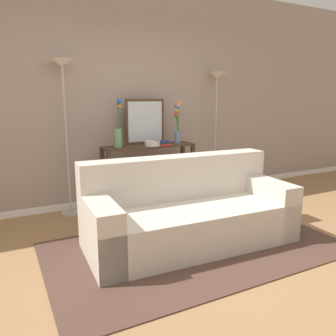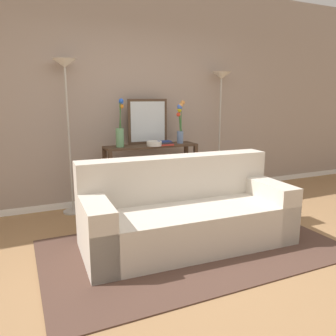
{
  "view_description": "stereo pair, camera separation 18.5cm",
  "coord_description": "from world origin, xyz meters",
  "px_view_note": "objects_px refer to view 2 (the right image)",
  "views": [
    {
      "loc": [
        -1.64,
        -2.35,
        1.49
      ],
      "look_at": [
        0.14,
        1.12,
        0.67
      ],
      "focal_mm": 35.83,
      "sensor_mm": 36.0,
      "label": 1
    },
    {
      "loc": [
        -1.47,
        -2.43,
        1.49
      ],
      "look_at": [
        0.14,
        1.12,
        0.67
      ],
      "focal_mm": 35.83,
      "sensor_mm": 36.0,
      "label": 2
    }
  ],
  "objects_px": {
    "couch": "(185,214)",
    "console_table": "(151,164)",
    "floor_lamp_right": "(221,99)",
    "vase_short_flowers": "(180,123)",
    "fruit_bowl": "(154,143)",
    "vase_tall_flowers": "(120,131)",
    "wall_mirror": "(148,122)",
    "book_stack": "(165,143)",
    "book_row_under_console": "(129,204)",
    "floor_lamp_left": "(66,94)"
  },
  "relations": [
    {
      "from": "couch",
      "to": "console_table",
      "type": "xyz_separation_m",
      "value": [
        0.16,
        1.34,
        0.27
      ]
    },
    {
      "from": "floor_lamp_right",
      "to": "vase_short_flowers",
      "type": "distance_m",
      "value": 0.82
    },
    {
      "from": "fruit_bowl",
      "to": "vase_tall_flowers",
      "type": "bearing_deg",
      "value": 168.88
    },
    {
      "from": "vase_tall_flowers",
      "to": "wall_mirror",
      "type": "bearing_deg",
      "value": 19.0
    },
    {
      "from": "wall_mirror",
      "to": "console_table",
      "type": "bearing_deg",
      "value": -93.7
    },
    {
      "from": "floor_lamp_right",
      "to": "book_stack",
      "type": "bearing_deg",
      "value": -167.62
    },
    {
      "from": "wall_mirror",
      "to": "book_row_under_console",
      "type": "height_order",
      "value": "wall_mirror"
    },
    {
      "from": "couch",
      "to": "floor_lamp_right",
      "type": "height_order",
      "value": "floor_lamp_right"
    },
    {
      "from": "couch",
      "to": "fruit_bowl",
      "type": "distance_m",
      "value": 1.38
    },
    {
      "from": "couch",
      "to": "console_table",
      "type": "bearing_deg",
      "value": 83.32
    },
    {
      "from": "couch",
      "to": "wall_mirror",
      "type": "relative_size",
      "value": 3.46
    },
    {
      "from": "console_table",
      "to": "fruit_bowl",
      "type": "relative_size",
      "value": 6.21
    },
    {
      "from": "fruit_bowl",
      "to": "floor_lamp_right",
      "type": "bearing_deg",
      "value": 10.35
    },
    {
      "from": "wall_mirror",
      "to": "vase_short_flowers",
      "type": "xyz_separation_m",
      "value": [
        0.43,
        -0.15,
        -0.02
      ]
    },
    {
      "from": "vase_tall_flowers",
      "to": "fruit_bowl",
      "type": "xyz_separation_m",
      "value": [
        0.44,
        -0.09,
        -0.18
      ]
    },
    {
      "from": "couch",
      "to": "vase_tall_flowers",
      "type": "relative_size",
      "value": 3.42
    },
    {
      "from": "vase_short_flowers",
      "to": "book_stack",
      "type": "distance_m",
      "value": 0.39
    },
    {
      "from": "couch",
      "to": "floor_lamp_left",
      "type": "relative_size",
      "value": 1.1
    },
    {
      "from": "console_table",
      "to": "book_stack",
      "type": "distance_m",
      "value": 0.36
    },
    {
      "from": "fruit_bowl",
      "to": "book_stack",
      "type": "height_order",
      "value": "fruit_bowl"
    },
    {
      "from": "couch",
      "to": "vase_short_flowers",
      "type": "bearing_deg",
      "value": 65.88
    },
    {
      "from": "vase_tall_flowers",
      "to": "vase_short_flowers",
      "type": "relative_size",
      "value": 1.04
    },
    {
      "from": "vase_tall_flowers",
      "to": "couch",
      "type": "bearing_deg",
      "value": -78.04
    },
    {
      "from": "vase_tall_flowers",
      "to": "floor_lamp_left",
      "type": "bearing_deg",
      "value": 168.64
    },
    {
      "from": "wall_mirror",
      "to": "book_row_under_console",
      "type": "distance_m",
      "value": 1.17
    },
    {
      "from": "book_row_under_console",
      "to": "couch",
      "type": "bearing_deg",
      "value": -82.12
    },
    {
      "from": "vase_short_flowers",
      "to": "book_stack",
      "type": "xyz_separation_m",
      "value": [
        -0.28,
        -0.1,
        -0.26
      ]
    },
    {
      "from": "wall_mirror",
      "to": "book_row_under_console",
      "type": "xyz_separation_m",
      "value": [
        -0.35,
        -0.14,
        -1.11
      ]
    },
    {
      "from": "console_table",
      "to": "vase_tall_flowers",
      "type": "relative_size",
      "value": 2.05
    },
    {
      "from": "floor_lamp_left",
      "to": "floor_lamp_right",
      "type": "relative_size",
      "value": 1.04
    },
    {
      "from": "console_table",
      "to": "wall_mirror",
      "type": "relative_size",
      "value": 2.08
    },
    {
      "from": "floor_lamp_right",
      "to": "book_stack",
      "type": "xyz_separation_m",
      "value": [
        -1.02,
        -0.22,
        -0.58
      ]
    },
    {
      "from": "vase_tall_flowers",
      "to": "fruit_bowl",
      "type": "bearing_deg",
      "value": -11.12
    },
    {
      "from": "book_row_under_console",
      "to": "fruit_bowl",
      "type": "bearing_deg",
      "value": -16.29
    },
    {
      "from": "couch",
      "to": "book_stack",
      "type": "distance_m",
      "value": 1.39
    },
    {
      "from": "floor_lamp_left",
      "to": "book_stack",
      "type": "relative_size",
      "value": 8.91
    },
    {
      "from": "floor_lamp_right",
      "to": "vase_tall_flowers",
      "type": "xyz_separation_m",
      "value": [
        -1.62,
        -0.13,
        -0.4
      ]
    },
    {
      "from": "floor_lamp_left",
      "to": "fruit_bowl",
      "type": "height_order",
      "value": "floor_lamp_left"
    },
    {
      "from": "vase_tall_flowers",
      "to": "fruit_bowl",
      "type": "relative_size",
      "value": 3.03
    },
    {
      "from": "floor_lamp_left",
      "to": "vase_short_flowers",
      "type": "relative_size",
      "value": 3.24
    },
    {
      "from": "vase_tall_flowers",
      "to": "book_stack",
      "type": "bearing_deg",
      "value": -9.03
    },
    {
      "from": "vase_tall_flowers",
      "to": "vase_short_flowers",
      "type": "distance_m",
      "value": 0.88
    },
    {
      "from": "couch",
      "to": "floor_lamp_right",
      "type": "distance_m",
      "value": 2.29
    },
    {
      "from": "console_table",
      "to": "floor_lamp_left",
      "type": "height_order",
      "value": "floor_lamp_left"
    },
    {
      "from": "floor_lamp_right",
      "to": "fruit_bowl",
      "type": "relative_size",
      "value": 9.0
    },
    {
      "from": "book_row_under_console",
      "to": "console_table",
      "type": "bearing_deg",
      "value": 0.0
    },
    {
      "from": "floor_lamp_left",
      "to": "console_table",
      "type": "bearing_deg",
      "value": -6.01
    },
    {
      "from": "floor_lamp_right",
      "to": "console_table",
      "type": "bearing_deg",
      "value": -174.53
    },
    {
      "from": "book_stack",
      "to": "vase_tall_flowers",
      "type": "bearing_deg",
      "value": 170.97
    },
    {
      "from": "console_table",
      "to": "floor_lamp_right",
      "type": "xyz_separation_m",
      "value": [
        1.18,
        0.11,
        0.88
      ]
    }
  ]
}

